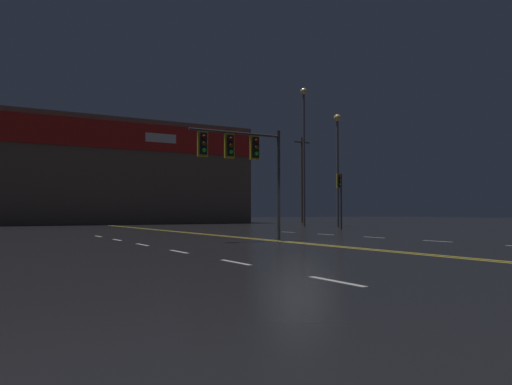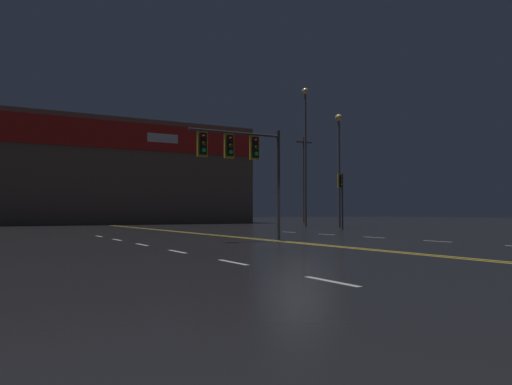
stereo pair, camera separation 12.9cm
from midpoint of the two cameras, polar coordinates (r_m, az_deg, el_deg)
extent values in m
plane|color=black|center=(18.74, 4.69, -5.76)|extent=(200.00, 200.00, 0.00)
cube|color=gold|center=(18.65, 4.30, -5.77)|extent=(0.12, 60.00, 0.01)
cube|color=gold|center=(18.82, 5.07, -5.73)|extent=(0.12, 60.00, 0.01)
cube|color=silver|center=(8.32, 8.73, -9.99)|extent=(0.12, 1.40, 0.01)
cube|color=silver|center=(11.36, -2.67, -7.97)|extent=(0.12, 1.40, 0.01)
cube|color=silver|center=(14.65, -9.06, -6.68)|extent=(0.12, 1.40, 0.01)
cube|color=silver|center=(18.06, -13.05, -5.83)|extent=(0.12, 1.40, 0.01)
cube|color=silver|center=(21.53, -15.76, -5.23)|extent=(0.12, 1.40, 0.01)
cube|color=silver|center=(25.04, -17.71, -4.79)|extent=(0.12, 1.40, 0.01)
cube|color=silver|center=(20.99, 19.87, -5.25)|extent=(0.12, 1.40, 0.01)
cube|color=silver|center=(23.50, 13.18, -5.01)|extent=(0.12, 1.40, 0.01)
cube|color=silver|center=(26.26, 7.84, -4.77)|extent=(0.12, 1.40, 0.01)
cube|color=silver|center=(29.21, 3.55, -4.54)|extent=(0.12, 1.40, 0.01)
cylinder|color=#38383D|center=(20.81, 2.42, 0.86)|extent=(0.14, 0.14, 4.57)
cylinder|color=#38383D|center=(20.05, -2.51, 6.83)|extent=(4.01, 0.10, 0.10)
cube|color=black|center=(20.38, -0.34, 5.14)|extent=(0.28, 0.24, 0.84)
cube|color=gold|center=(20.38, -0.34, 5.14)|extent=(0.42, 0.08, 0.99)
sphere|color=#500705|center=(20.27, -0.13, 5.90)|extent=(0.17, 0.17, 0.17)
sphere|color=#543707|center=(20.24, -0.13, 5.19)|extent=(0.17, 0.17, 0.17)
sphere|color=green|center=(20.21, -0.13, 4.49)|extent=(0.17, 0.17, 0.17)
cube|color=black|center=(19.85, -3.25, 5.35)|extent=(0.28, 0.24, 0.84)
cube|color=gold|center=(19.85, -3.25, 5.35)|extent=(0.42, 0.08, 0.99)
sphere|color=#500705|center=(19.74, -3.05, 6.13)|extent=(0.17, 0.17, 0.17)
sphere|color=#543707|center=(19.71, -3.05, 5.40)|extent=(0.17, 0.17, 0.17)
sphere|color=green|center=(19.68, -3.05, 4.67)|extent=(0.17, 0.17, 0.17)
cube|color=black|center=(19.38, -6.31, 5.55)|extent=(0.28, 0.24, 0.84)
cube|color=gold|center=(19.38, -6.31, 5.55)|extent=(0.42, 0.08, 0.99)
sphere|color=#500705|center=(19.27, -6.12, 6.35)|extent=(0.17, 0.17, 0.17)
sphere|color=#543707|center=(19.23, -6.13, 5.61)|extent=(0.17, 0.17, 0.17)
sphere|color=green|center=(19.20, -6.13, 4.86)|extent=(0.17, 0.17, 0.17)
cylinder|color=#38383D|center=(33.93, 9.59, -1.04)|extent=(0.13, 0.13, 3.76)
cube|color=black|center=(34.13, 9.38, 1.32)|extent=(0.28, 0.24, 0.84)
cube|color=gold|center=(34.13, 9.38, 1.32)|extent=(0.42, 0.08, 0.99)
sphere|color=#500705|center=(34.03, 9.55, 1.76)|extent=(0.17, 0.17, 0.17)
sphere|color=#543707|center=(34.01, 9.55, 1.34)|extent=(0.17, 0.17, 0.17)
sphere|color=green|center=(33.99, 9.55, 0.91)|extent=(0.17, 0.17, 0.17)
cylinder|color=#59595E|center=(39.60, 9.22, 2.17)|extent=(0.20, 0.20, 8.45)
sphere|color=#F9D17A|center=(40.19, 9.18, 8.43)|extent=(0.56, 0.56, 0.56)
cylinder|color=#59595E|center=(42.50, 5.41, 3.79)|extent=(0.20, 0.20, 11.33)
sphere|color=#F9D17A|center=(43.51, 5.38, 11.45)|extent=(0.56, 0.56, 0.56)
cube|color=brown|center=(54.71, -18.28, 2.10)|extent=(32.32, 10.00, 10.53)
cube|color=red|center=(50.14, -17.10, 6.43)|extent=(31.68, 0.20, 2.63)
cube|color=white|center=(51.57, -10.90, 6.12)|extent=(3.20, 0.16, 0.90)
cylinder|color=#4C3828|center=(59.02, 5.23, 1.46)|extent=(0.26, 0.26, 10.08)
cube|color=#4C3828|center=(59.48, 5.21, 5.73)|extent=(2.20, 0.12, 0.12)
camera|label=1|loc=(0.06, -90.17, 0.01)|focal=35.00mm
camera|label=2|loc=(0.06, 89.83, -0.01)|focal=35.00mm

